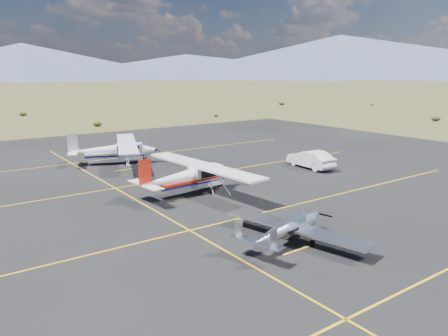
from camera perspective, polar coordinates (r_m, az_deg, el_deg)
name	(u,v)px	position (r m, az deg, el deg)	size (l,w,h in m)	color
ground	(292,220)	(26.87, 8.86, -6.67)	(1600.00, 1600.00, 0.00)	#383D1C
apron	(225,193)	(31.99, 0.10, -3.34)	(72.00, 72.00, 0.02)	black
aircraft_low_wing	(290,228)	(23.05, 8.57, -7.70)	(6.11, 8.38, 1.81)	#B8BABF
aircraft_cessna	(190,176)	(31.68, -4.44, -1.00)	(7.27, 12.09, 3.05)	white
aircraft_plain	(114,150)	(43.03, -14.15, 2.32)	(8.58, 11.86, 3.07)	white
sedan	(311,159)	(40.87, 11.24, 1.16)	(1.73, 4.96, 1.63)	silver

